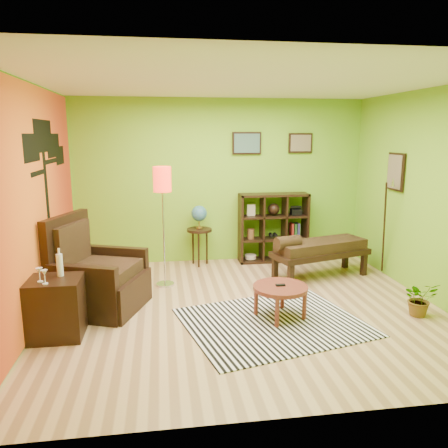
{
  "coord_description": "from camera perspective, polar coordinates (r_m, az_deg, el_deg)",
  "views": [
    {
      "loc": [
        -1.02,
        -5.21,
        2.2
      ],
      "look_at": [
        -0.22,
        0.31,
        1.05
      ],
      "focal_mm": 35.0,
      "sensor_mm": 36.0,
      "label": 1
    }
  ],
  "objects": [
    {
      "name": "ground",
      "position": [
        5.75,
        2.66,
        -10.87
      ],
      "size": [
        5.0,
        5.0,
        0.0
      ],
      "primitive_type": "plane",
      "color": "tan",
      "rests_on": "ground"
    },
    {
      "name": "room_shell",
      "position": [
        5.33,
        1.83,
        7.32
      ],
      "size": [
        5.04,
        4.54,
        2.82
      ],
      "color": "#79BB26",
      "rests_on": "ground"
    },
    {
      "name": "zebra_rug",
      "position": [
        5.36,
        6.4,
        -12.63
      ],
      "size": [
        2.37,
        2.09,
        0.01
      ],
      "primitive_type": "cube",
      "rotation": [
        0.0,
        0.0,
        0.24
      ],
      "color": "white",
      "rests_on": "ground"
    },
    {
      "name": "coffee_table",
      "position": [
        5.38,
        7.36,
        -8.58
      ],
      "size": [
        0.66,
        0.66,
        0.43
      ],
      "color": "maroon",
      "rests_on": "ground"
    },
    {
      "name": "armchair",
      "position": [
        5.85,
        -16.45,
        -7.12
      ],
      "size": [
        1.27,
        1.26,
        1.21
      ],
      "color": "black",
      "rests_on": "ground"
    },
    {
      "name": "side_cabinet",
      "position": [
        5.21,
        -21.07,
        -10.14
      ],
      "size": [
        0.56,
        0.51,
        0.98
      ],
      "color": "black",
      "rests_on": "ground"
    },
    {
      "name": "floor_lamp",
      "position": [
        6.28,
        -8.03,
        4.4
      ],
      "size": [
        0.26,
        0.26,
        1.76
      ],
      "color": "silver",
      "rests_on": "ground"
    },
    {
      "name": "globe_table",
      "position": [
        7.35,
        -3.26,
        0.49
      ],
      "size": [
        0.42,
        0.42,
        1.03
      ],
      "color": "black",
      "rests_on": "ground"
    },
    {
      "name": "cube_shelf",
      "position": [
        7.67,
        6.55,
        -0.47
      ],
      "size": [
        1.2,
        0.35,
        1.2
      ],
      "color": "black",
      "rests_on": "ground"
    },
    {
      "name": "bench",
      "position": [
        6.93,
        12.22,
        -3.18
      ],
      "size": [
        1.64,
        0.97,
        0.72
      ],
      "color": "black",
      "rests_on": "ground"
    },
    {
      "name": "potted_plant",
      "position": [
        5.97,
        24.16,
        -9.3
      ],
      "size": [
        0.4,
        0.44,
        0.34
      ],
      "primitive_type": "imported",
      "rotation": [
        0.0,
        0.0,
        0.01
      ],
      "color": "#26661E",
      "rests_on": "ground"
    }
  ]
}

